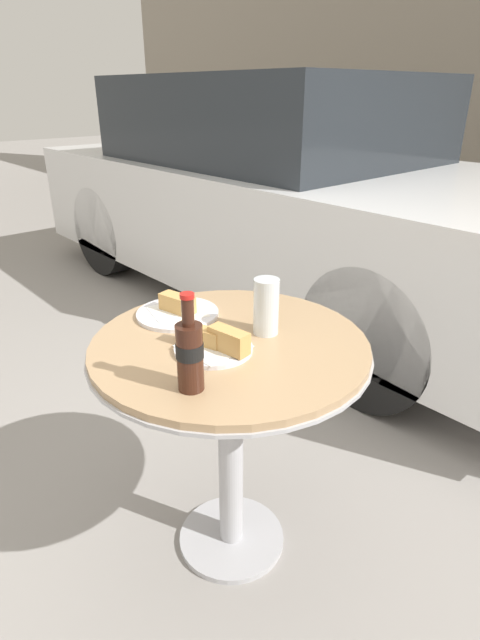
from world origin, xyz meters
TOP-DOWN VIEW (x-y plane):
  - ground_plane at (0.00, 0.00)m, footprint 30.00×30.00m
  - bistro_table at (0.00, 0.00)m, footprint 0.76×0.76m
  - cola_bottle_left at (0.12, -0.22)m, footprint 0.06×0.06m
  - drinking_glass at (0.03, 0.11)m, footprint 0.07×0.07m
  - lunch_plate_near at (0.02, -0.07)m, footprint 0.21×0.20m
  - lunch_plate_far at (-0.23, -0.01)m, footprint 0.25×0.25m
  - parked_car at (-1.49, 1.80)m, footprint 4.03×1.77m

SIDE VIEW (x-z plane):
  - ground_plane at x=0.00m, z-range 0.00..0.00m
  - bistro_table at x=0.00m, z-range 0.22..0.96m
  - parked_car at x=-1.49m, z-range -0.04..1.40m
  - lunch_plate_far at x=-0.23m, z-range 0.72..0.79m
  - lunch_plate_near at x=0.02m, z-range 0.73..0.80m
  - drinking_glass at x=0.03m, z-range 0.73..0.89m
  - cola_bottle_left at x=0.12m, z-range 0.72..0.95m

